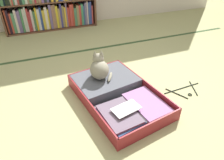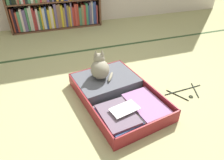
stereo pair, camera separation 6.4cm
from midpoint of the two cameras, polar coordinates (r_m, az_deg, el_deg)
ground_plane at (r=1.98m, az=2.76°, el=-5.12°), size 10.00×10.00×0.00m
tatami_border at (r=2.93m, az=-6.65°, el=8.59°), size 4.80×0.05×0.00m
bookshelf at (r=3.74m, az=-17.79°, el=20.00°), size 1.53×0.26×0.93m
open_suitcase at (r=1.96m, az=-0.20°, el=-3.58°), size 0.78×1.07×0.13m
black_cat at (r=2.01m, az=-4.52°, el=3.40°), size 0.26×0.27×0.28m
clothes_hanger at (r=2.19m, az=19.02°, el=-2.75°), size 0.44×0.24×0.01m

